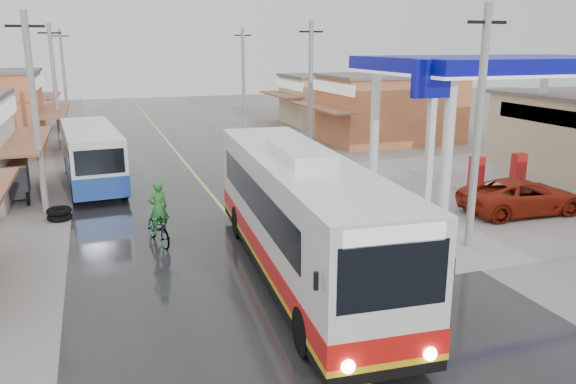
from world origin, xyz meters
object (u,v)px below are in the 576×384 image
object	(u,v)px
second_bus	(92,155)
tricycle_near	(11,179)
coach_bus	(300,215)
tyre_stack	(59,214)
cyclist	(159,223)
jeepney	(522,196)

from	to	relation	value
second_bus	tricycle_near	size ratio (longest dim) A/B	3.74
coach_bus	tyre_stack	xyz separation A→B (m)	(-7.09, 8.22, -1.63)
cyclist	tyre_stack	xyz separation A→B (m)	(-3.42, 4.08, -0.50)
cyclist	tyre_stack	size ratio (longest dim) A/B	2.36
tricycle_near	second_bus	bearing A→B (deg)	23.84
cyclist	coach_bus	bearing A→B (deg)	-60.81
coach_bus	second_bus	size ratio (longest dim) A/B	1.44
tyre_stack	tricycle_near	bearing A→B (deg)	120.19
second_bus	cyclist	xyz separation A→B (m)	(2.05, -9.36, -0.80)
tyre_stack	jeepney	bearing A→B (deg)	-16.31
coach_bus	tyre_stack	distance (m)	10.98
coach_bus	second_bus	world-z (taller)	coach_bus
cyclist	tyre_stack	distance (m)	5.35
jeepney	cyclist	distance (m)	14.53
second_bus	jeepney	size ratio (longest dim) A/B	1.70
coach_bus	second_bus	distance (m)	14.67
jeepney	cyclist	xyz separation A→B (m)	(-14.49, 1.15, 0.03)
coach_bus	tyre_stack	world-z (taller)	coach_bus
cyclist	tricycle_near	size ratio (longest dim) A/B	0.97
second_bus	cyclist	bearing A→B (deg)	-81.97
tyre_stack	second_bus	bearing A→B (deg)	75.53
jeepney	cyclist	size ratio (longest dim) A/B	2.27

